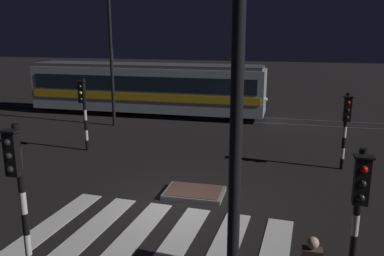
# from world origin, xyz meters

# --- Properties ---
(ground_plane) EXTENTS (120.00, 120.00, 0.00)m
(ground_plane) POSITION_xyz_m (0.00, 0.00, 0.00)
(ground_plane) COLOR black
(rail_near) EXTENTS (80.00, 0.12, 0.03)m
(rail_near) POSITION_xyz_m (0.00, 11.99, 0.01)
(rail_near) COLOR #59595E
(rail_near) RESTS_ON ground
(rail_far) EXTENTS (80.00, 0.12, 0.03)m
(rail_far) POSITION_xyz_m (0.00, 13.42, 0.01)
(rail_far) COLOR #59595E
(rail_far) RESTS_ON ground
(crosswalk_zebra) EXTENTS (7.03, 4.39, 0.02)m
(crosswalk_zebra) POSITION_xyz_m (0.00, -2.17, 0.01)
(crosswalk_zebra) COLOR silver
(crosswalk_zebra) RESTS_ON ground
(traffic_island) EXTENTS (1.93, 1.32, 0.18)m
(traffic_island) POSITION_xyz_m (0.34, 0.81, 0.09)
(traffic_island) COLOR slate
(traffic_island) RESTS_ON ground
(traffic_light_corner_far_left) EXTENTS (0.36, 0.42, 3.26)m
(traffic_light_corner_far_left) POSITION_xyz_m (-5.57, 4.57, 2.15)
(traffic_light_corner_far_left) COLOR black
(traffic_light_corner_far_left) RESTS_ON ground
(traffic_light_corner_far_right) EXTENTS (0.36, 0.42, 3.00)m
(traffic_light_corner_far_right) POSITION_xyz_m (5.34, 4.60, 1.98)
(traffic_light_corner_far_right) COLOR black
(traffic_light_corner_far_right) RESTS_ON ground
(traffic_light_corner_near_right) EXTENTS (0.36, 0.42, 3.14)m
(traffic_light_corner_near_right) POSITION_xyz_m (4.60, -3.48, 2.07)
(traffic_light_corner_near_right) COLOR black
(traffic_light_corner_near_right) RESTS_ON ground
(traffic_light_kerb_mid_left) EXTENTS (0.36, 0.42, 3.46)m
(traffic_light_kerb_mid_left) POSITION_xyz_m (-2.19, -4.43, 2.28)
(traffic_light_kerb_mid_left) COLOR black
(traffic_light_kerb_mid_left) RESTS_ON ground
(street_lamp_trackside_left) EXTENTS (0.44, 1.21, 7.68)m
(street_lamp_trackside_left) POSITION_xyz_m (-6.42, 9.22, 4.83)
(street_lamp_trackside_left) COLOR black
(street_lamp_trackside_left) RESTS_ON ground
(street_lamp_near_kerb) EXTENTS (0.44, 1.21, 7.40)m
(street_lamp_near_kerb) POSITION_xyz_m (2.50, -6.08, 4.67)
(street_lamp_near_kerb) COLOR black
(street_lamp_near_kerb) RESTS_ON ground
(tram) EXTENTS (15.01, 2.58, 4.15)m
(tram) POSITION_xyz_m (-5.61, 12.70, 1.75)
(tram) COLOR #B2BCC1
(tram) RESTS_ON ground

